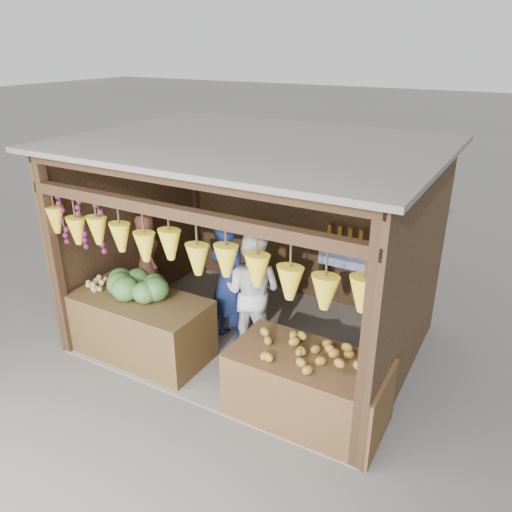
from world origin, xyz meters
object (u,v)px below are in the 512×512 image
at_px(counter_left, 141,326).
at_px(vendor_seated, 147,250).
at_px(counter_right, 307,388).
at_px(woman_standing, 253,291).
at_px(man_standing, 229,281).

relative_size(counter_left, vendor_seated, 1.56).
height_order(counter_left, counter_right, counter_left).
bearing_deg(woman_standing, man_standing, -5.81).
height_order(woman_standing, vendor_seated, woman_standing).
relative_size(counter_right, vendor_seated, 1.44).
relative_size(woman_standing, vendor_seated, 1.44).
bearing_deg(vendor_seated, counter_left, 166.43).
relative_size(man_standing, vendor_seated, 1.55).
height_order(counter_left, woman_standing, woman_standing).
height_order(counter_left, vendor_seated, vendor_seated).
bearing_deg(counter_right, man_standing, 149.47).
bearing_deg(woman_standing, counter_right, 136.61).
bearing_deg(counter_right, vendor_seated, 160.11).
height_order(counter_right, woman_standing, woman_standing).
bearing_deg(man_standing, counter_right, 162.81).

